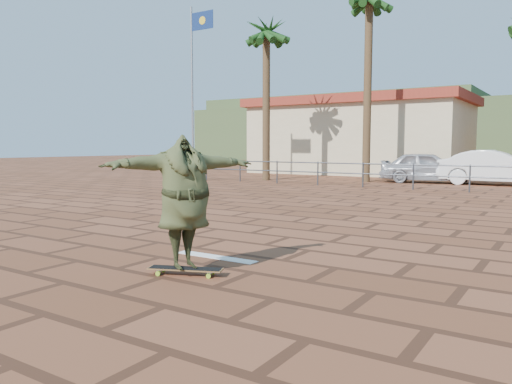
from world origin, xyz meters
TOP-DOWN VIEW (x-y plane):
  - ground at (0.00, 0.00)m, footprint 120.00×120.00m
  - paint_stripe at (0.70, -1.20)m, footprint 1.40×0.22m
  - guardrail at (0.00, 12.00)m, footprint 24.06×0.06m
  - flagpole at (-9.87, 11.00)m, footprint 1.30×0.10m
  - palm_far_left at (-7.50, 13.50)m, footprint 2.40×2.40m
  - palm_left at (-3.00, 15.00)m, footprint 2.40×2.40m
  - building_west at (-6.00, 22.00)m, footprint 12.60×7.60m
  - hill_back at (-22.00, 56.00)m, footprint 35.00×14.00m
  - longboard at (1.01, -2.25)m, footprint 0.99×0.57m
  - skateboarder at (1.01, -2.25)m, footprint 1.38×2.18m
  - car_silver at (-0.48, 16.00)m, footprint 4.35×2.36m
  - car_white at (2.28, 16.17)m, footprint 4.56×1.73m

SIDE VIEW (x-z plane):
  - ground at x=0.00m, z-range 0.00..0.00m
  - paint_stripe at x=0.70m, z-range 0.00..0.01m
  - longboard at x=1.01m, z-range 0.03..0.13m
  - guardrail at x=0.00m, z-range 0.18..1.18m
  - car_silver at x=-0.48m, z-range 0.00..1.40m
  - car_white at x=2.28m, z-range 0.00..1.49m
  - skateboarder at x=1.01m, z-range 0.10..1.83m
  - building_west at x=-6.00m, z-range 0.03..4.53m
  - hill_back at x=-22.00m, z-range 0.00..8.00m
  - flagpole at x=-9.87m, z-range 0.64..8.64m
  - palm_far_left at x=-7.50m, z-range 2.71..10.96m
  - palm_left at x=-3.00m, z-range 3.23..12.68m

